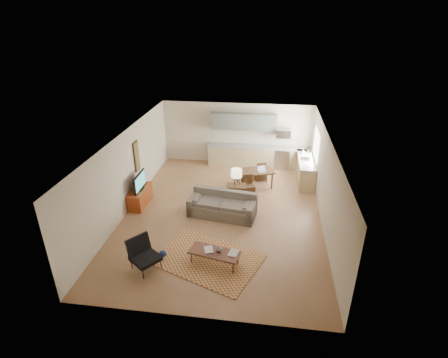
# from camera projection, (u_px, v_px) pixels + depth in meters

# --- Properties ---
(room) EXTENTS (9.00, 9.00, 9.00)m
(room) POSITION_uv_depth(u_px,v_px,m) (223.00, 177.00, 11.27)
(room) COLOR #8D603F
(room) RESTS_ON ground
(kitchen_counter_back) EXTENTS (4.26, 0.64, 0.92)m
(kitchen_counter_back) POSITION_uv_depth(u_px,v_px,m) (256.00, 156.00, 15.28)
(kitchen_counter_back) COLOR tan
(kitchen_counter_back) RESTS_ON ground
(kitchen_counter_right) EXTENTS (0.64, 2.26, 0.92)m
(kitchen_counter_right) POSITION_uv_depth(u_px,v_px,m) (305.00, 170.00, 13.98)
(kitchen_counter_right) COLOR tan
(kitchen_counter_right) RESTS_ON ground
(kitchen_range) EXTENTS (0.62, 0.62, 0.90)m
(kitchen_range) POSITION_uv_depth(u_px,v_px,m) (282.00, 158.00, 15.15)
(kitchen_range) COLOR #A5A8AD
(kitchen_range) RESTS_ON ground
(kitchen_microwave) EXTENTS (0.62, 0.40, 0.35)m
(kitchen_microwave) POSITION_uv_depth(u_px,v_px,m) (283.00, 133.00, 14.69)
(kitchen_microwave) COLOR #A5A8AD
(kitchen_microwave) RESTS_ON room
(upper_cabinets) EXTENTS (2.80, 0.34, 0.70)m
(upper_cabinets) POSITION_uv_depth(u_px,v_px,m) (244.00, 122.00, 14.83)
(upper_cabinets) COLOR slate
(upper_cabinets) RESTS_ON room
(window_right) EXTENTS (0.02, 1.40, 1.05)m
(window_right) POSITION_uv_depth(u_px,v_px,m) (316.00, 144.00, 13.47)
(window_right) COLOR white
(window_right) RESTS_ON room
(wall_art_left) EXTENTS (0.06, 0.42, 1.10)m
(wall_art_left) POSITION_uv_depth(u_px,v_px,m) (137.00, 156.00, 12.37)
(wall_art_left) COLOR olive
(wall_art_left) RESTS_ON room
(triptych) EXTENTS (1.70, 0.04, 0.50)m
(triptych) POSITION_uv_depth(u_px,v_px,m) (235.00, 125.00, 15.10)
(triptych) COLOR #F8E7C3
(triptych) RESTS_ON room
(rug) EXTENTS (3.29, 2.81, 0.02)m
(rug) POSITION_uv_depth(u_px,v_px,m) (208.00, 259.00, 9.64)
(rug) COLOR #984824
(rug) RESTS_ON floor
(sofa) EXTENTS (2.43, 1.34, 0.80)m
(sofa) POSITION_uv_depth(u_px,v_px,m) (222.00, 205.00, 11.56)
(sofa) COLOR #635A4F
(sofa) RESTS_ON floor
(coffee_table) EXTENTS (1.45, 0.83, 0.41)m
(coffee_table) POSITION_uv_depth(u_px,v_px,m) (214.00, 258.00, 9.40)
(coffee_table) COLOR #542D21
(coffee_table) RESTS_ON floor
(book_a) EXTENTS (0.42, 0.46, 0.03)m
(book_a) POSITION_uv_depth(u_px,v_px,m) (204.00, 250.00, 9.35)
(book_a) COLOR maroon
(book_a) RESTS_ON coffee_table
(book_b) EXTENTS (0.38, 0.43, 0.03)m
(book_b) POSITION_uv_depth(u_px,v_px,m) (229.00, 252.00, 9.28)
(book_b) COLOR navy
(book_b) RESTS_ON coffee_table
(vase) EXTENTS (0.24, 0.24, 0.17)m
(vase) POSITION_uv_depth(u_px,v_px,m) (219.00, 249.00, 9.29)
(vase) COLOR black
(vase) RESTS_ON coffee_table
(armchair) EXTENTS (1.08, 1.08, 0.88)m
(armchair) POSITION_uv_depth(u_px,v_px,m) (145.00, 255.00, 9.12)
(armchair) COLOR black
(armchair) RESTS_ON floor
(tv_credenza) EXTENTS (0.49, 1.28, 0.59)m
(tv_credenza) POSITION_uv_depth(u_px,v_px,m) (140.00, 197.00, 12.30)
(tv_credenza) COLOR maroon
(tv_credenza) RESTS_ON floor
(tv) EXTENTS (0.10, 0.99, 0.59)m
(tv) POSITION_uv_depth(u_px,v_px,m) (140.00, 182.00, 12.03)
(tv) COLOR black
(tv) RESTS_ON tv_credenza
(console_table) EXTENTS (0.69, 0.48, 0.77)m
(console_table) POSITION_uv_depth(u_px,v_px,m) (236.00, 195.00, 12.21)
(console_table) COLOR #392414
(console_table) RESTS_ON floor
(table_lamp) EXTENTS (0.38, 0.38, 0.62)m
(table_lamp) POSITION_uv_depth(u_px,v_px,m) (236.00, 177.00, 11.91)
(table_lamp) COLOR beige
(table_lamp) RESTS_ON console_table
(dining_table) EXTENTS (1.57, 1.24, 0.70)m
(dining_table) POSITION_uv_depth(u_px,v_px,m) (255.00, 179.00, 13.48)
(dining_table) COLOR #392414
(dining_table) RESTS_ON floor
(dining_chair_near) EXTENTS (0.50, 0.51, 0.79)m
(dining_chair_near) POSITION_uv_depth(u_px,v_px,m) (249.00, 186.00, 12.85)
(dining_chair_near) COLOR #392414
(dining_chair_near) RESTS_ON floor
(dining_chair_far) EXTENTS (0.50, 0.51, 0.80)m
(dining_chair_far) POSITION_uv_depth(u_px,v_px,m) (260.00, 170.00, 14.06)
(dining_chair_far) COLOR #392414
(dining_chair_far) RESTS_ON floor
(laptop) EXTENTS (0.35, 0.31, 0.22)m
(laptop) POSITION_uv_depth(u_px,v_px,m) (262.00, 169.00, 13.16)
(laptop) COLOR #A5A8AD
(laptop) RESTS_ON dining_table
(soap_bottle) EXTENTS (0.12, 0.12, 0.19)m
(soap_bottle) POSITION_uv_depth(u_px,v_px,m) (303.00, 151.00, 14.27)
(soap_bottle) COLOR #F8E7C3
(soap_bottle) RESTS_ON kitchen_counter_right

